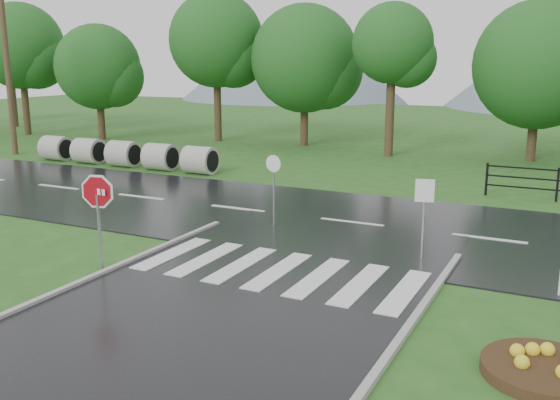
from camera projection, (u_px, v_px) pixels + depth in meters
The scene contains 11 objects.
ground at pixel (141, 365), 10.16m from camera, with size 120.00×120.00×0.00m, color #27581D.
main_road at pixel (352, 224), 18.90m from camera, with size 90.00×8.00×0.04m, color black.
crosswalk at pixel (278, 271), 14.52m from camera, with size 6.50×2.80×0.02m.
hills at pixel (549, 248), 68.86m from camera, with size 102.00×48.00×48.00m.
treeline at pixel (469, 160), 30.69m from camera, with size 83.20×5.20×10.00m.
culvert_pipes at pixel (124, 154), 28.77m from camera, with size 9.70×1.20×1.20m.
stop_sign at pixel (98, 199), 14.36m from camera, with size 1.06×0.29×2.44m.
flower_bed at pixel (545, 368), 9.78m from camera, with size 1.96×1.96×0.39m.
reg_sign_small at pixel (424, 203), 15.08m from camera, with size 0.45×0.13×2.06m.
reg_sign_round at pixel (274, 182), 18.23m from camera, with size 0.50×0.09×2.16m.
utility_pole_west at pixel (7, 68), 31.68m from camera, with size 1.50×0.57×8.71m.
Camera 1 is at (6.17, -7.34, 4.88)m, focal length 40.00 mm.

